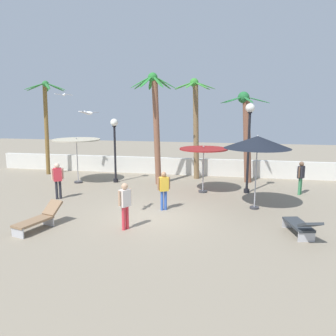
{
  "coord_description": "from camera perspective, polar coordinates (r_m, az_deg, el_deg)",
  "views": [
    {
      "loc": [
        2.98,
        -12.23,
        4.23
      ],
      "look_at": [
        0.0,
        2.92,
        1.4
      ],
      "focal_mm": 35.69,
      "sensor_mm": 36.0,
      "label": 1
    }
  ],
  "objects": [
    {
      "name": "lamp_post_1",
      "position": [
        18.92,
        -9.09,
        4.72
      ],
      "size": [
        0.42,
        0.42,
        3.6
      ],
      "color": "black",
      "rests_on": "ground_plane"
    },
    {
      "name": "guest_2",
      "position": [
        16.25,
        -18.32,
        -1.52
      ],
      "size": [
        0.47,
        0.4,
        1.69
      ],
      "color": "#26262D",
      "rests_on": "ground_plane"
    },
    {
      "name": "guest_1",
      "position": [
        17.42,
        21.75,
        -1.08
      ],
      "size": [
        0.39,
        0.49,
        1.64
      ],
      "color": "#3F8C59",
      "rests_on": "ground_plane"
    },
    {
      "name": "boundary_wall",
      "position": [
        21.12,
        2.84,
        0.27
      ],
      "size": [
        25.2,
        0.3,
        1.05
      ],
      "primitive_type": "cube",
      "color": "silver",
      "rests_on": "ground_plane"
    },
    {
      "name": "palm_tree_0",
      "position": [
        18.19,
        -2.16,
        8.69
      ],
      "size": [
        2.45,
        2.41,
        6.03
      ],
      "color": "brown",
      "rests_on": "ground_plane"
    },
    {
      "name": "lamp_post_0",
      "position": [
        16.7,
        13.68,
        5.87
      ],
      "size": [
        0.44,
        0.44,
        4.4
      ],
      "color": "black",
      "rests_on": "ground_plane"
    },
    {
      "name": "ground_plane",
      "position": [
        13.28,
        -2.46,
        -8.2
      ],
      "size": [
        56.0,
        56.0,
        0.0
      ],
      "primitive_type": "plane",
      "color": "gray"
    },
    {
      "name": "guest_0",
      "position": [
        11.69,
        -7.37,
        -5.71
      ],
      "size": [
        0.39,
        0.49,
        1.66
      ],
      "color": "#D8333F",
      "rests_on": "ground_plane"
    },
    {
      "name": "patio_umbrella_0",
      "position": [
        16.56,
        6.09,
        2.88
      ],
      "size": [
        2.37,
        2.37,
        2.35
      ],
      "color": "#333338",
      "rests_on": "ground_plane"
    },
    {
      "name": "guest_3",
      "position": [
        13.77,
        -0.73,
        -3.28
      ],
      "size": [
        0.48,
        0.4,
        1.62
      ],
      "color": "#3359B2",
      "rests_on": "ground_plane"
    },
    {
      "name": "patio_umbrella_2",
      "position": [
        14.11,
        15.03,
        4.25
      ],
      "size": [
        2.72,
        2.72,
        3.11
      ],
      "color": "#333338",
      "rests_on": "ground_plane"
    },
    {
      "name": "seagull_1",
      "position": [
        11.97,
        -13.43,
        9.17
      ],
      "size": [
        0.39,
        1.02,
        0.14
      ],
      "color": "white"
    },
    {
      "name": "palm_tree_2",
      "position": [
        19.21,
        13.17,
        6.77
      ],
      "size": [
        2.77,
        2.83,
        5.07
      ],
      "color": "brown",
      "rests_on": "ground_plane"
    },
    {
      "name": "lounge_chair_0",
      "position": [
        12.65,
        -21.21,
        -8.01
      ],
      "size": [
        1.04,
        1.96,
        0.84
      ],
      "color": "#B7B7BC",
      "rests_on": "ground_plane"
    },
    {
      "name": "lounge_chair_1",
      "position": [
        11.96,
        21.8,
        -9.05
      ],
      "size": [
        0.97,
        1.92,
        0.82
      ],
      "color": "#B7B7BC",
      "rests_on": "ground_plane"
    },
    {
      "name": "palm_tree_3",
      "position": [
        19.69,
        4.71,
        8.56
      ],
      "size": [
        2.46,
        2.47,
        5.86
      ],
      "color": "brown",
      "rests_on": "ground_plane"
    },
    {
      "name": "palm_tree_1",
      "position": [
        22.25,
        -20.07,
        8.34
      ],
      "size": [
        2.79,
        2.55,
        5.81
      ],
      "color": "brown",
      "rests_on": "ground_plane"
    },
    {
      "name": "patio_umbrella_1",
      "position": [
        19.24,
        -15.37,
        4.33
      ],
      "size": [
        2.61,
        2.61,
        2.56
      ],
      "color": "#333338",
      "rests_on": "ground_plane"
    },
    {
      "name": "seagull_0",
      "position": [
        20.37,
        -17.37,
        11.88
      ],
      "size": [
        0.79,
        0.86,
        0.14
      ],
      "color": "white"
    }
  ]
}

